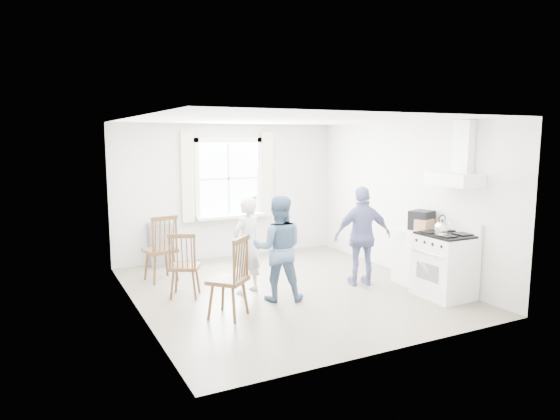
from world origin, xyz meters
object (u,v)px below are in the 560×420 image
object	(u,v)px
gas_stove	(445,265)
stereo_stack	(422,220)
windsor_chair_b	(183,258)
person_mid	(278,248)
person_left	(247,245)
person_right	(363,236)
low_cabinet	(415,257)
windsor_chair_c	(236,268)
windsor_chair_a	(163,241)

from	to	relation	value
gas_stove	stereo_stack	bearing A→B (deg)	81.10
windsor_chair_b	person_mid	size ratio (longest dim) A/B	0.65
person_left	windsor_chair_b	bearing A→B (deg)	-31.07
stereo_stack	person_right	bearing A→B (deg)	151.90
gas_stove	person_right	bearing A→B (deg)	124.10
low_cabinet	windsor_chair_c	bearing A→B (deg)	-177.60
windsor_chair_a	person_mid	bearing A→B (deg)	-52.45
person_left	person_mid	size ratio (longest dim) A/B	0.96
low_cabinet	person_right	size ratio (longest dim) A/B	0.57
person_mid	low_cabinet	bearing A→B (deg)	-162.68
low_cabinet	person_mid	distance (m)	2.35
windsor_chair_b	person_left	size ratio (longest dim) A/B	0.68
stereo_stack	person_mid	distance (m)	2.39
stereo_stack	windsor_chair_c	xyz separation A→B (m)	(-3.17, -0.05, -0.38)
windsor_chair_c	person_mid	xyz separation A→B (m)	(0.82, 0.42, 0.10)
person_left	person_right	bearing A→B (deg)	143.68
person_left	person_mid	distance (m)	0.59
gas_stove	person_left	xyz separation A→B (m)	(-2.52, 1.51, 0.25)
windsor_chair_b	person_mid	distance (m)	1.39
low_cabinet	person_right	distance (m)	0.93
stereo_stack	person_right	distance (m)	0.96
person_left	person_mid	xyz separation A→B (m)	(0.27, -0.52, 0.03)
windsor_chair_b	person_right	bearing A→B (deg)	-12.24
stereo_stack	windsor_chair_b	distance (m)	3.73
windsor_chair_c	person_mid	size ratio (longest dim) A/B	0.72
low_cabinet	windsor_chair_b	size ratio (longest dim) A/B	0.91
windsor_chair_a	person_right	world-z (taller)	person_right
person_mid	windsor_chair_c	bearing A→B (deg)	51.15
windsor_chair_a	windsor_chair_b	xyz separation A→B (m)	(0.05, -0.98, -0.07)
low_cabinet	windsor_chair_a	distance (m)	4.07
low_cabinet	windsor_chair_a	world-z (taller)	windsor_chair_a
stereo_stack	gas_stove	bearing A→B (deg)	-98.90
low_cabinet	stereo_stack	world-z (taller)	stereo_stack
windsor_chair_b	person_left	xyz separation A→B (m)	(0.94, -0.15, 0.13)
windsor_chair_a	person_right	xyz separation A→B (m)	(2.80, -1.57, 0.12)
windsor_chair_c	person_left	bearing A→B (deg)	59.51
gas_stove	windsor_chair_c	size ratio (longest dim) A/B	1.02
windsor_chair_a	windsor_chair_c	size ratio (longest dim) A/B	1.01
windsor_chair_a	windsor_chair_c	bearing A→B (deg)	-77.95
low_cabinet	person_right	bearing A→B (deg)	155.61
stereo_stack	person_left	size ratio (longest dim) A/B	0.28
gas_stove	windsor_chair_c	world-z (taller)	gas_stove
stereo_stack	person_mid	bearing A→B (deg)	171.20
windsor_chair_a	person_mid	distance (m)	2.08
stereo_stack	person_mid	world-z (taller)	person_mid
person_left	low_cabinet	bearing A→B (deg)	140.40
person_left	person_right	size ratio (longest dim) A/B	0.92
low_cabinet	person_left	bearing A→B (deg)	162.70
gas_stove	windsor_chair_c	xyz separation A→B (m)	(-3.07, 0.57, 0.18)
windsor_chair_b	stereo_stack	bearing A→B (deg)	-16.14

